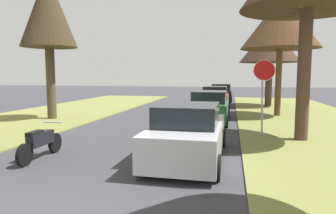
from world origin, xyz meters
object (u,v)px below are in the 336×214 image
at_px(parked_motorcycle, 40,142).
at_px(parked_sedan_silver, 189,134).
at_px(parked_sedan_green, 210,108).
at_px(street_tree_right_far, 270,44).
at_px(parked_sedan_red, 215,98).
at_px(parked_sedan_black, 221,93).
at_px(street_tree_right_mid_b, 281,23).
at_px(stop_sign_far, 264,81).
at_px(street_tree_left_mid_b, 48,11).

bearing_deg(parked_motorcycle, parked_sedan_silver, 11.76).
bearing_deg(parked_sedan_green, street_tree_right_far, 66.04).
bearing_deg(parked_motorcycle, parked_sedan_red, 73.84).
bearing_deg(parked_sedan_black, street_tree_right_mid_b, -70.07).
bearing_deg(parked_motorcycle, parked_sedan_black, 77.95).
bearing_deg(parked_sedan_silver, stop_sign_far, 57.39).
distance_m(street_tree_right_far, street_tree_left_mid_b, 15.43).
bearing_deg(parked_motorcycle, street_tree_right_mid_b, 53.78).
bearing_deg(street_tree_left_mid_b, parked_sedan_green, 5.77).
relative_size(parked_sedan_silver, parked_motorcycle, 2.15).
bearing_deg(stop_sign_far, parked_sedan_red, 103.20).
relative_size(parked_sedan_black, parked_motorcycle, 2.15).
relative_size(street_tree_right_far, parked_motorcycle, 2.95).
height_order(street_tree_right_far, parked_sedan_red, street_tree_right_far).
bearing_deg(street_tree_left_mid_b, parked_sedan_silver, -36.69).
bearing_deg(parked_sedan_black, street_tree_right_far, -47.61).
height_order(street_tree_left_mid_b, parked_sedan_silver, street_tree_left_mid_b).
bearing_deg(parked_sedan_red, street_tree_right_far, 29.02).
height_order(street_tree_right_mid_b, parked_sedan_black, street_tree_right_mid_b).
bearing_deg(stop_sign_far, parked_sedan_black, 97.44).
distance_m(street_tree_right_far, parked_motorcycle, 18.76).
relative_size(parked_sedan_green, parked_sedan_red, 1.00).
bearing_deg(street_tree_right_far, parked_sedan_green, -113.96).
height_order(street_tree_right_mid_b, parked_motorcycle, street_tree_right_mid_b).
xyz_separation_m(parked_sedan_red, parked_motorcycle, (-4.14, -14.30, -0.24)).
relative_size(street_tree_right_mid_b, street_tree_left_mid_b, 0.88).
relative_size(street_tree_right_mid_b, street_tree_right_far, 1.11).
relative_size(street_tree_right_far, parked_sedan_silver, 1.37).
distance_m(street_tree_right_mid_b, street_tree_left_mid_b, 12.62).
distance_m(street_tree_right_far, parked_sedan_silver, 16.55).
height_order(stop_sign_far, street_tree_right_mid_b, street_tree_right_mid_b).
xyz_separation_m(parked_sedan_silver, parked_sedan_black, (0.26, 19.58, 0.00)).
bearing_deg(parked_sedan_red, parked_sedan_green, -89.60).
bearing_deg(street_tree_right_far, street_tree_right_mid_b, -91.32).
xyz_separation_m(street_tree_right_mid_b, parked_sedan_green, (-3.68, -2.89, -4.55)).
relative_size(stop_sign_far, street_tree_left_mid_b, 0.38).
bearing_deg(parked_sedan_green, parked_sedan_red, 90.40).
distance_m(stop_sign_far, street_tree_left_mid_b, 11.46).
distance_m(street_tree_right_mid_b, parked_motorcycle, 14.16).
distance_m(street_tree_right_far, parked_sedan_red, 5.92).
distance_m(stop_sign_far, parked_sedan_silver, 4.57).
bearing_deg(street_tree_right_mid_b, parked_motorcycle, -126.22).
height_order(street_tree_right_far, parked_motorcycle, street_tree_right_far).
distance_m(street_tree_left_mid_b, parked_motorcycle, 9.67).
xyz_separation_m(street_tree_left_mid_b, parked_motorcycle, (4.17, -7.02, -5.18)).
xyz_separation_m(parked_sedan_red, parked_sedan_black, (0.22, 6.13, 0.00)).
bearing_deg(parked_sedan_red, street_tree_left_mid_b, -138.78).
relative_size(parked_sedan_green, parked_motorcycle, 2.15).
bearing_deg(parked_sedan_red, stop_sign_far, -76.80).
height_order(street_tree_right_far, parked_sedan_green, street_tree_right_far).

